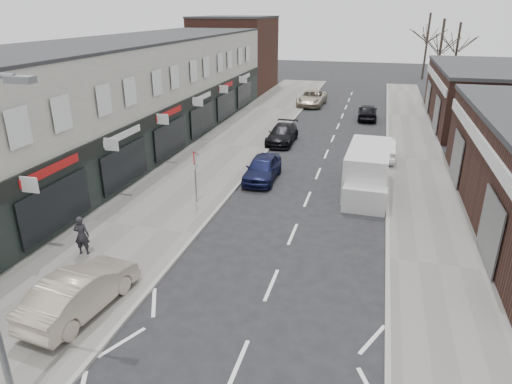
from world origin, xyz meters
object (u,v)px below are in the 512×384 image
Objects in this scene: pedestrian at (82,235)px; parked_car_left_a at (262,168)px; parked_car_left_c at (312,98)px; white_van at (367,171)px; parked_car_right_a at (382,148)px; sedan_on_pavement at (81,291)px; warning_sign at (195,161)px; parked_car_left_b at (282,134)px; parked_car_right_b at (368,112)px.

pedestrian reaches higher than parked_car_left_a.
parked_car_left_c reaches higher than parked_car_left_a.
white_van is 6.09m from parked_car_right_a.
parked_car_left_c is (4.09, 32.01, -0.19)m from pedestrian.
white_van is 15.36m from sedan_on_pavement.
white_van reaches higher than parked_car_left_a.
white_van is 14.26m from pedestrian.
parked_car_left_b is at bearing 81.59° from warning_sign.
parked_car_left_b is 10.75m from parked_car_right_b.
sedan_on_pavement is 13.44m from parked_car_left_a.
white_van reaches higher than parked_car_right_b.
white_van is 1.38× the size of parked_car_right_a.
pedestrian is 32.27m from parked_car_left_c.
pedestrian is (-2.11, 3.13, 0.10)m from sedan_on_pavement.
white_van is 3.80× the size of pedestrian.
white_van reaches higher than parked_car_left_b.
parked_car_left_a is 7.78m from parked_car_left_b.
parked_car_left_b is at bearing -117.14° from pedestrian.
warning_sign is 13.29m from parked_car_right_a.
warning_sign is 6.52m from pedestrian.
parked_car_right_b is at bearing 72.33° from parked_car_left_a.
parked_car_left_b is at bearing -88.89° from sedan_on_pavement.
white_van is (7.96, 3.92, -1.11)m from warning_sign.
white_van is 10.11m from parked_car_left_b.
parked_car_left_a is at bearing 61.25° from warning_sign.
white_van is 1.47× the size of parked_car_left_a.
sedan_on_pavement is 0.97× the size of parked_car_right_a.
parked_car_left_c is (1.98, 35.13, -0.09)m from sedan_on_pavement.
parked_car_left_c reaches higher than parked_car_right_b.
parked_car_left_a is 0.92× the size of parked_car_left_b.
parked_car_right_a is 11.18m from parked_car_right_b.
sedan_on_pavement is 3.77m from pedestrian.
parked_car_left_b is (1.98, 20.97, -0.17)m from sedan_on_pavement.
parked_car_left_b is (-0.51, 7.76, -0.05)m from parked_car_left_a.
pedestrian is 0.36× the size of parked_car_right_a.
parked_car_right_b reaches higher than parked_car_left_b.
parked_car_right_a is (6.39, 5.84, 0.02)m from parked_car_left_a.
sedan_on_pavement reaches higher than parked_car_left_c.
parked_car_left_b is 1.12× the size of parked_car_right_b.
warning_sign reaches higher than white_van.
warning_sign is at bearing -119.69° from parked_car_left_a.
pedestrian is 18.30m from parked_car_left_b.
parked_car_right_b is at bearing 94.22° from white_van.
parked_car_left_b is (1.76, 11.89, -1.56)m from warning_sign.
warning_sign is 1.71× the size of pedestrian.
pedestrian is 11.08m from parked_car_left_a.
parked_car_left_c is (1.76, 26.06, -1.48)m from warning_sign.
sedan_on_pavement is 21.06m from parked_car_left_b.
warning_sign is 0.61× the size of parked_car_left_b.
parked_car_right_a is (8.66, 9.97, -1.49)m from warning_sign.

